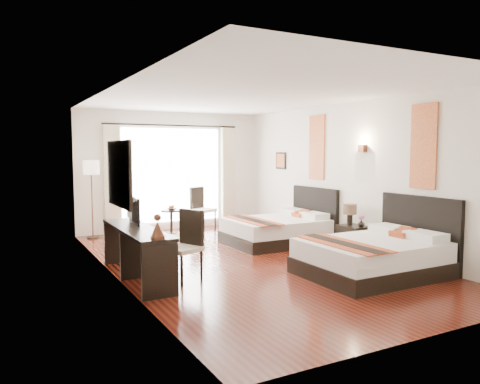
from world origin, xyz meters
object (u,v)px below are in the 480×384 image
floor_lamp (91,173)px  bed_near (376,255)px  television (129,210)px  desk_chair (183,260)px  nightstand (353,239)px  vase (361,224)px  fruit_bowl (172,209)px  side_table (171,222)px  console_desk (137,253)px  bed_far (280,229)px  table_lamp (350,211)px  window_chair (203,217)px

floor_lamp → bed_near: bearing=-57.8°
television → desk_chair: 1.22m
nightstand → desk_chair: size_ratio=0.51×
vase → desk_chair: size_ratio=0.13×
nightstand → fruit_bowl: bearing=123.0°
vase → desk_chair: (-3.47, -0.09, -0.25)m
desk_chair → side_table: size_ratio=1.89×
console_desk → floor_lamp: floor_lamp is taller
console_desk → television: (0.02, 0.43, 0.58)m
bed_far → fruit_bowl: size_ratio=10.36×
console_desk → side_table: (1.74, 3.34, -0.11)m
table_lamp → console_desk: bearing=178.9°
table_lamp → desk_chair: desk_chair is taller
fruit_bowl → vase: bearing=-58.3°
bed_near → floor_lamp: 6.13m
bed_far → floor_lamp: size_ratio=1.18×
bed_near → vase: 1.39m
desk_chair → nightstand: bearing=159.8°
nightstand → floor_lamp: 5.58m
television → table_lamp: bearing=-92.2°
bed_far → fruit_bowl: 2.61m
table_lamp → television: size_ratio=0.55×
floor_lamp → television: bearing=-90.5°
bed_near → side_table: 5.09m
vase → window_chair: 4.13m
side_table → desk_chair: bearing=-107.5°
table_lamp → console_desk: 4.02m
bed_far → nightstand: 1.58m
television → vase: bearing=-96.2°
bed_near → bed_far: 2.74m
bed_near → floor_lamp: (-3.21, 5.09, 1.12)m
television → desk_chair: television is taller
bed_near → floor_lamp: floor_lamp is taller
television → console_desk: bearing=-177.6°
desk_chair → side_table: (1.20, 3.80, -0.04)m
console_desk → desk_chair: (0.54, -0.46, -0.07)m
desk_chair → floor_lamp: (-0.49, 4.04, 1.11)m
table_lamp → fruit_bowl: (-2.25, 3.38, -0.20)m
desk_chair → floor_lamp: bearing=-107.9°
nightstand → vase: (0.01, -0.19, 0.31)m
vase → fruit_bowl: size_ratio=0.68×
side_table → bed_near: bearing=-72.6°
bed_far → window_chair: 2.38m
floor_lamp → side_table: size_ratio=3.09×
console_desk → nightstand: bearing=-2.5°
console_desk → fruit_bowl: console_desk is taller
side_table → fruit_bowl: fruit_bowl is taller
bed_near → fruit_bowl: (-1.52, 4.81, 0.27)m
console_desk → fruit_bowl: size_ratio=11.52×
bed_far → side_table: size_ratio=3.64×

